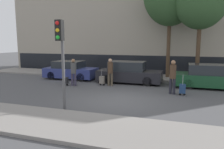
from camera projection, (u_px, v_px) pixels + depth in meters
The scene contains 14 objects.
ground_plane at pixel (120, 100), 10.63m from camera, with size 80.00×80.00×0.00m, color #4C4C4F.
sidewalk_near at pixel (88, 127), 7.09m from camera, with size 28.00×2.50×0.12m.
sidewalk_far at pixel (144, 77), 17.20m from camera, with size 28.00×3.00×0.12m.
building_facade at pixel (153, 11), 19.93m from camera, with size 28.00×3.23×11.18m.
parked_car_0 at pixel (70, 71), 16.56m from camera, with size 3.90×1.73×1.36m.
parked_car_1 at pixel (129, 73), 15.01m from camera, with size 4.37×1.77×1.47m.
parked_car_2 at pixel (212, 77), 13.30m from camera, with size 4.63×1.84×1.44m.
pedestrian_left at pixel (73, 71), 13.90m from camera, with size 0.35×0.34×1.73m.
trolley_left at pixel (66, 81), 14.07m from camera, with size 0.34×0.29×1.08m.
pedestrian_center at pixel (110, 70), 13.90m from camera, with size 0.35×0.34×1.75m.
trolley_center at pixel (102, 80), 14.12m from camera, with size 0.34×0.29×1.13m.
pedestrian_right at pixel (173, 75), 11.69m from camera, with size 0.34×0.34×1.84m.
trolley_right at pixel (182, 89), 11.48m from camera, with size 0.34×0.29×1.14m.
traffic_light at pixel (61, 47), 8.55m from camera, with size 0.28×0.47×3.64m.
Camera 1 is at (2.85, -9.93, 2.82)m, focal length 35.00 mm.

